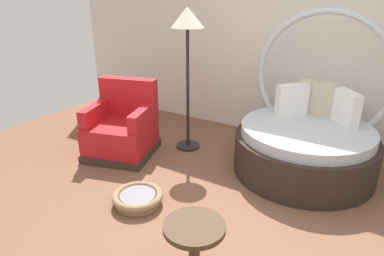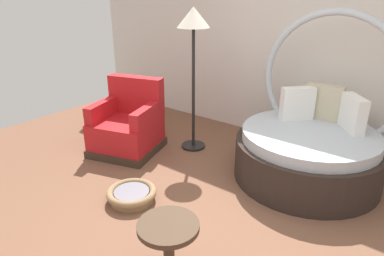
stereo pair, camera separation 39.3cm
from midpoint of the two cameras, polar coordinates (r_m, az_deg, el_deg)
name	(u,v)px [view 2 (the right image)]	position (r m, az deg, el deg)	size (l,w,h in m)	color
ground_plane	(220,233)	(3.28, 8.15, -16.79)	(8.00, 8.00, 0.02)	brown
back_wall	(328,43)	(4.81, 23.69, 12.65)	(8.00, 0.12, 2.77)	silver
round_daybed	(310,145)	(4.18, 21.45, -2.64)	(1.60, 1.60, 1.84)	#2D231E
red_armchair	(128,126)	(4.60, -8.06, 0.21)	(0.99, 0.99, 0.94)	#38281E
pet_basket	(132,194)	(3.62, -6.78, -10.86)	(0.51, 0.51, 0.13)	#8E704C
side_table	(168,235)	(2.54, 0.72, -17.30)	(0.44, 0.44, 0.52)	#473323
floor_lamp	(193,32)	(4.33, 2.94, 15.50)	(0.40, 0.40, 1.82)	black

